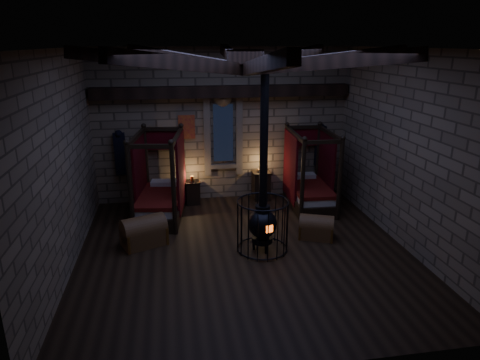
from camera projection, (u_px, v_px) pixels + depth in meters
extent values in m
cube|color=black|center=(245.00, 252.00, 9.19)|extent=(7.00, 7.00, 0.01)
cube|color=#847054|center=(223.00, 126.00, 11.82)|extent=(7.00, 0.02, 4.20)
cube|color=#847054|center=(295.00, 230.00, 5.26)|extent=(7.00, 0.02, 4.20)
cube|color=#847054|center=(61.00, 166.00, 7.99)|extent=(0.02, 7.00, 4.20)
cube|color=#847054|center=(407.00, 151.00, 9.09)|extent=(0.02, 7.00, 4.20)
cube|color=black|center=(245.00, 48.00, 7.89)|extent=(7.00, 7.00, 0.01)
cube|color=black|center=(223.00, 92.00, 11.36)|extent=(6.86, 0.35, 0.30)
cylinder|color=black|center=(245.00, 57.00, 7.94)|extent=(0.70, 0.70, 0.25)
cube|color=black|center=(223.00, 133.00, 11.84)|extent=(0.55, 0.04, 1.60)
cube|color=maroon|center=(187.00, 127.00, 11.63)|extent=(0.45, 0.03, 0.65)
cube|color=black|center=(120.00, 154.00, 11.44)|extent=(0.30, 0.10, 1.15)
cube|color=black|center=(320.00, 146.00, 12.31)|extent=(0.30, 0.10, 1.15)
cube|color=black|center=(161.00, 211.00, 10.95)|extent=(1.34, 2.18, 0.35)
cube|color=beige|center=(160.00, 201.00, 10.87)|extent=(1.21, 2.00, 0.22)
cube|color=maroon|center=(160.00, 196.00, 10.82)|extent=(1.27, 2.05, 0.10)
cube|color=beige|center=(164.00, 183.00, 11.50)|extent=(0.73, 0.44, 0.14)
cube|color=#50060C|center=(163.00, 140.00, 11.41)|extent=(1.08, 0.20, 0.54)
cylinder|color=black|center=(130.00, 191.00, 9.73)|extent=(0.11, 0.11, 2.16)
cylinder|color=black|center=(146.00, 167.00, 11.60)|extent=(0.11, 0.11, 2.16)
cylinder|color=black|center=(174.00, 190.00, 9.75)|extent=(0.11, 0.11, 2.16)
cylinder|color=black|center=(183.00, 166.00, 11.62)|extent=(0.11, 0.11, 2.16)
cube|color=#50060C|center=(140.00, 172.00, 10.93)|extent=(0.27, 1.47, 1.92)
cube|color=#50060C|center=(181.00, 172.00, 10.95)|extent=(0.27, 1.47, 1.92)
cube|color=black|center=(309.00, 201.00, 11.68)|extent=(1.11, 2.01, 0.34)
cube|color=beige|center=(310.00, 192.00, 11.60)|extent=(0.99, 1.85, 0.21)
cube|color=maroon|center=(310.00, 187.00, 11.56)|extent=(1.05, 1.89, 0.09)
cube|color=beige|center=(303.00, 176.00, 12.21)|extent=(0.68, 0.36, 0.13)
cube|color=#50060C|center=(303.00, 137.00, 12.12)|extent=(1.04, 0.10, 0.52)
cylinder|color=black|center=(303.00, 182.00, 10.47)|extent=(0.10, 0.10, 2.07)
cylinder|color=black|center=(286.00, 162.00, 12.26)|extent=(0.10, 0.10, 2.07)
cylinder|color=black|center=(340.00, 181.00, 10.58)|extent=(0.10, 0.10, 2.07)
cylinder|color=black|center=(318.00, 161.00, 12.36)|extent=(0.10, 0.10, 2.07)
cube|color=#50060C|center=(290.00, 166.00, 11.61)|extent=(0.13, 1.42, 1.84)
cube|color=#50060C|center=(326.00, 165.00, 11.72)|extent=(0.13, 1.42, 1.84)
cube|color=brown|center=(144.00, 237.00, 9.48)|extent=(1.08, 0.88, 0.39)
cylinder|color=brown|center=(144.00, 229.00, 9.42)|extent=(1.08, 0.88, 0.57)
cube|color=#B07D36|center=(125.00, 241.00, 9.26)|extent=(0.28, 0.57, 0.41)
cube|color=#B07D36|center=(163.00, 232.00, 9.69)|extent=(0.28, 0.57, 0.41)
cube|color=brown|center=(316.00, 231.00, 9.83)|extent=(0.89, 0.72, 0.32)
cylinder|color=brown|center=(317.00, 225.00, 9.78)|extent=(0.89, 0.72, 0.47)
cube|color=#B07D36|center=(301.00, 230.00, 9.90)|extent=(0.23, 0.47, 0.34)
cube|color=#B07D36|center=(332.00, 233.00, 9.75)|extent=(0.23, 0.47, 0.34)
cube|color=black|center=(193.00, 193.00, 11.86)|extent=(0.40, 0.39, 0.63)
cube|color=black|center=(192.00, 182.00, 11.75)|extent=(0.44, 0.43, 0.04)
cylinder|color=#B07D36|center=(192.00, 179.00, 11.73)|extent=(0.09, 0.09, 0.14)
cube|color=black|center=(261.00, 186.00, 12.18)|extent=(0.48, 0.46, 0.78)
cube|color=black|center=(261.00, 172.00, 12.05)|extent=(0.52, 0.50, 0.04)
cube|color=brown|center=(261.00, 170.00, 12.03)|extent=(0.20, 0.15, 0.06)
cylinder|color=black|center=(262.00, 239.00, 9.23)|extent=(0.45, 0.45, 0.11)
sphere|color=black|center=(262.00, 224.00, 9.11)|extent=(0.63, 0.63, 0.63)
cylinder|color=black|center=(263.00, 209.00, 9.01)|extent=(0.31, 0.31, 0.16)
cube|color=#FF5914|center=(270.00, 229.00, 8.85)|extent=(0.16, 0.07, 0.16)
cylinder|color=black|center=(264.00, 136.00, 8.52)|extent=(0.17, 0.17, 3.04)
torus|color=black|center=(262.00, 248.00, 9.29)|extent=(1.11, 1.11, 0.03)
torus|color=black|center=(263.00, 202.00, 8.96)|extent=(1.11, 1.11, 0.03)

